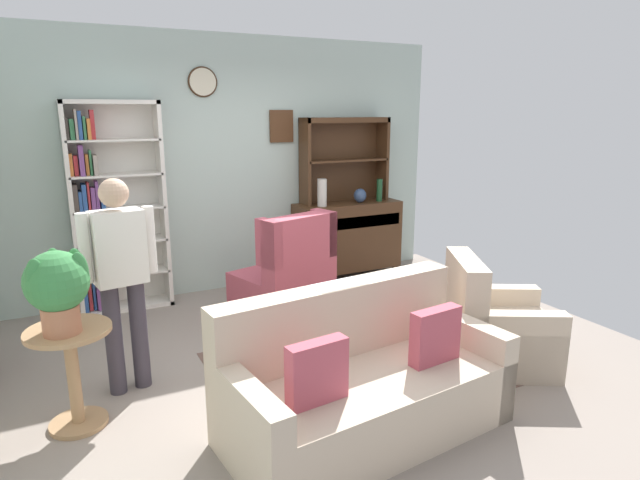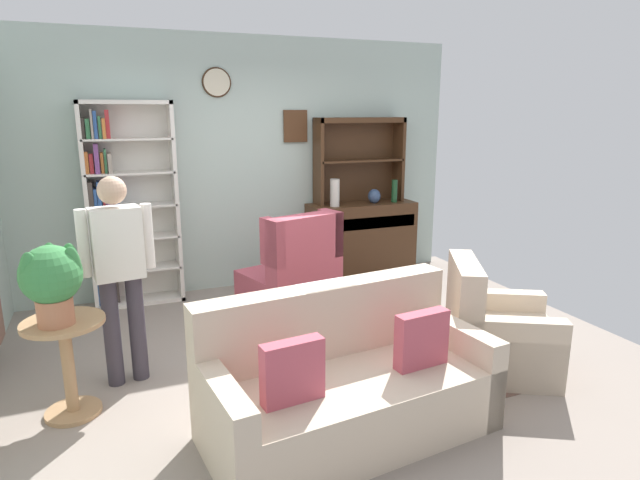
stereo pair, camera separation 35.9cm
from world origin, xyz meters
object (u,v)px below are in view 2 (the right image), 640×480
at_px(bookshelf, 124,206).
at_px(sideboard_hutch, 359,148).
at_px(vase_round, 374,196).
at_px(armchair_floral, 495,335).
at_px(sideboard, 361,236).
at_px(vase_tall, 335,193).
at_px(bottle_wine, 394,191).
at_px(plant_stand, 67,357).
at_px(book_stack, 332,325).
at_px(person_reading, 119,266).
at_px(coffee_table, 326,333).
at_px(potted_plant_large, 52,278).
at_px(wingback_chair, 293,278).
at_px(couch_floral, 346,385).

relative_size(bookshelf, sideboard_hutch, 1.91).
relative_size(vase_round, armchair_floral, 0.16).
height_order(sideboard, vase_tall, vase_tall).
height_order(vase_tall, bottle_wine, vase_tall).
distance_m(bookshelf, plant_stand, 2.26).
height_order(sideboard_hutch, book_stack, sideboard_hutch).
bearing_deg(sideboard, person_reading, -148.80).
height_order(plant_stand, book_stack, plant_stand).
relative_size(bottle_wine, plant_stand, 0.40).
bearing_deg(book_stack, coffee_table, 96.40).
distance_m(potted_plant_large, person_reading, 0.57).
xyz_separation_m(vase_tall, armchair_floral, (0.28, -2.50, -0.79)).
distance_m(sideboard, plant_stand, 3.77).
relative_size(vase_round, plant_stand, 0.25).
height_order(potted_plant_large, person_reading, person_reading).
distance_m(vase_round, potted_plant_large, 3.89).
xyz_separation_m(sideboard, bottle_wine, (0.39, -0.09, 0.55)).
bearing_deg(armchair_floral, vase_tall, 96.48).
relative_size(bookshelf, book_stack, 9.77).
bearing_deg(potted_plant_large, coffee_table, -3.06).
height_order(sideboard_hutch, person_reading, sideboard_hutch).
bearing_deg(coffee_table, vase_tall, 64.99).
bearing_deg(bookshelf, plant_stand, -103.26).
height_order(sideboard, wingback_chair, wingback_chair).
height_order(bookshelf, book_stack, bookshelf).
height_order(bookshelf, armchair_floral, bookshelf).
xyz_separation_m(couch_floral, potted_plant_large, (-1.66, 0.81, 0.67)).
bearing_deg(person_reading, vase_round, 29.07).
bearing_deg(vase_tall, couch_floral, -112.17).
xyz_separation_m(bookshelf, bottle_wine, (3.06, -0.17, 0.01)).
bearing_deg(bookshelf, vase_round, -3.08).
height_order(armchair_floral, person_reading, person_reading).
distance_m(vase_tall, plant_stand, 3.46).
height_order(armchair_floral, book_stack, armchair_floral).
xyz_separation_m(plant_stand, book_stack, (1.81, -0.24, 0.04)).
height_order(bottle_wine, person_reading, person_reading).
relative_size(bookshelf, sideboard, 1.62).
bearing_deg(sideboard_hutch, potted_plant_large, -145.47).
height_order(sideboard_hutch, potted_plant_large, sideboard_hutch).
distance_m(sideboard_hutch, book_stack, 2.96).
relative_size(bookshelf, vase_tall, 6.64).
height_order(person_reading, coffee_table, person_reading).
bearing_deg(armchair_floral, plant_stand, 169.79).
bearing_deg(armchair_floral, bookshelf, 133.87).
distance_m(vase_round, wingback_chair, 1.67).
height_order(sideboard_hutch, vase_round, sideboard_hutch).
relative_size(armchair_floral, potted_plant_large, 2.01).
bearing_deg(sideboard_hutch, couch_floral, -117.09).
bearing_deg(sideboard, sideboard_hutch, 90.00).
bearing_deg(bookshelf, vase_tall, -4.12).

